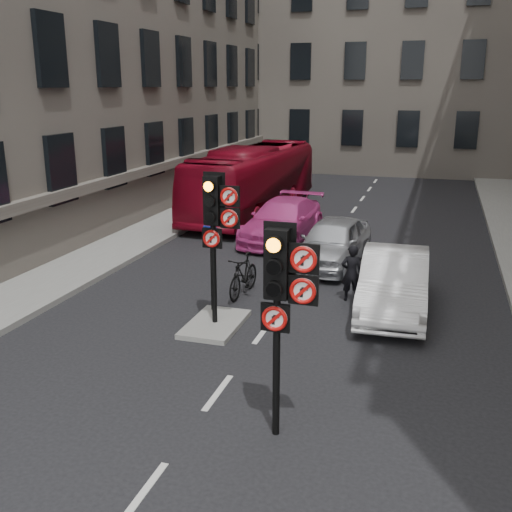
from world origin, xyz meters
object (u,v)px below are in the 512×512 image
Objects in this scene: info_sign at (211,256)px; signal_far at (216,217)px; car_silver at (333,242)px; motorcyclist at (351,273)px; car_white at (394,282)px; car_pink at (283,220)px; bus_red at (253,180)px; motorcycle at (243,275)px; signal_near at (282,287)px.

signal_far is at bearing -46.58° from info_sign.
motorcyclist reaches higher than car_silver.
car_pink is (-4.55, 6.22, -0.02)m from car_white.
signal_far is 0.77× the size of car_white.
bus_red is at bearing 123.98° from car_pink.
signal_far is 1.46m from info_sign.
car_white is 3.04× the size of motorcyclist.
car_silver is at bearing 67.31° from motorcycle.
bus_red reaches higher than car_white.
signal_far reaches higher than car_pink.
signal_near is 17.94m from bus_red.
car_silver is 0.87× the size of car_pink.
bus_red is 6.99× the size of motorcyclist.
car_white is 1.22m from motorcyclist.
car_pink is at bearing 104.45° from info_sign.
motorcyclist is at bearing 45.47° from info_sign.
car_white is (3.89, 2.36, -1.93)m from signal_far.
car_white is at bearing 31.23° from signal_far.
motorcyclist is 0.71× the size of info_sign.
car_white is at bearing 78.51° from signal_near.
car_silver reaches higher than car_pink.
info_sign is at bearing 15.26° from motorcyclist.
signal_far is at bearing -82.48° from motorcycle.
info_sign is at bearing 122.65° from signal_near.
motorcycle is (-2.73, 6.33, -2.01)m from signal_near.
info_sign reaches higher than motorcycle.
car_white is at bearing -53.02° from bus_red.
motorcycle is at bearing 113.34° from signal_near.
signal_far reaches higher than info_sign.
bus_red is (-2.50, 4.37, 0.75)m from car_pink.
signal_near is 1.00× the size of signal_far.
signal_near reaches higher than info_sign.
car_white is at bearing -52.55° from car_silver.
signal_far is at bearing -72.97° from bus_red.
signal_far reaches higher than car_silver.
car_silver is (-0.91, 9.93, -1.82)m from signal_near.
motorcycle is 1.24× the size of motorcyclist.
signal_far is at bearing -150.95° from car_white.
signal_far is 13.39m from bus_red.
signal_far is 1.88× the size of motorcycle.
car_white is 12.74m from bus_red.
signal_far is 1.65× the size of info_sign.
car_pink is 5.09m from bus_red.
signal_far is 0.33× the size of bus_red.
signal_near reaches higher than bus_red.
signal_far reaches higher than signal_near.
signal_near is at bearing 71.40° from motorcyclist.
info_sign is (2.72, -12.22, 0.02)m from bus_red.
car_white is 2.46× the size of motorcycle.
car_pink is 3.34× the size of motorcyclist.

